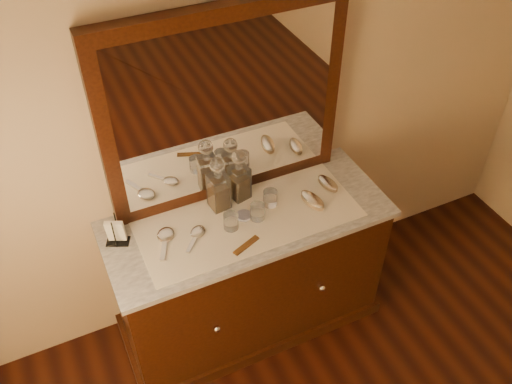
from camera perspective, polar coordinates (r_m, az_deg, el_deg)
dresser_cabinet at (r=3.07m, az=-0.80°, el=-8.46°), size 1.40×0.55×0.82m
dresser_plinth at (r=3.36m, az=-0.74°, el=-12.47°), size 1.46×0.59×0.08m
knob_left at (r=2.81m, az=-4.07°, el=-13.99°), size 0.04×0.04×0.04m
knob_right at (r=2.97m, az=6.87°, el=-9.85°), size 0.04×0.04×0.04m
marble_top at (r=2.75m, az=-0.88°, el=-2.83°), size 1.44×0.59×0.03m
mirror_frame at (r=2.60m, az=-3.26°, el=8.74°), size 1.20×0.08×1.00m
mirror_glass at (r=2.57m, az=-2.97°, el=8.37°), size 1.06×0.01×0.86m
lace_runner at (r=2.73m, az=-0.71°, el=-2.85°), size 1.10×0.45×0.00m
pin_dish at (r=2.73m, az=-1.25°, el=-2.46°), size 0.10×0.10×0.01m
comb at (r=2.60m, az=-1.02°, el=-5.55°), size 0.15×0.08×0.01m
napkin_rack at (r=2.66m, az=-14.33°, el=-4.10°), size 0.12×0.10×0.16m
decanter_left at (r=2.72m, az=-3.90°, el=0.37°), size 0.10×0.10×0.31m
decanter_right at (r=2.77m, az=-1.74°, el=1.30°), size 0.11×0.11×0.30m
brush_near at (r=2.80m, az=5.88°, el=-0.87°), size 0.10×0.17×0.04m
brush_far at (r=2.91m, az=7.48°, el=0.87°), size 0.09×0.15×0.04m
hand_mirror_outer at (r=2.66m, az=-9.39°, el=-4.69°), size 0.14×0.22×0.02m
hand_mirror_inner at (r=2.66m, az=-6.15°, el=-4.36°), size 0.15×0.17×0.02m
tumblers at (r=2.71m, az=-0.30°, el=-1.89°), size 0.32×0.14×0.08m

